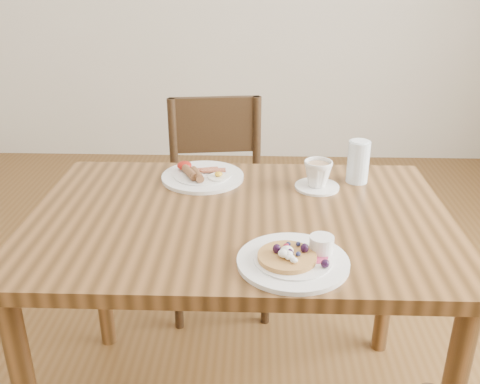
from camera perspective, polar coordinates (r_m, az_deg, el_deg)
The scene contains 6 objects.
dining_table at distance 1.57m, azimuth -0.00°, elevation -5.63°, with size 1.20×0.80×0.75m.
chair_far at distance 2.27m, azimuth -2.40°, elevation -0.29°, with size 0.47×0.47×0.88m.
pancake_plate at distance 1.29m, azimuth 5.89°, elevation -7.05°, with size 0.27×0.27×0.06m.
breakfast_plate at distance 1.76m, azimuth -4.14°, elevation 1.78°, with size 0.27×0.27×0.04m.
teacup_saucer at distance 1.69m, azimuth 8.28°, elevation 1.73°, with size 0.14×0.14×0.09m.
water_glass at distance 1.76m, azimuth 12.49°, elevation 3.16°, with size 0.07×0.07×0.14m, color silver.
Camera 1 is at (0.05, -1.36, 1.43)m, focal length 40.00 mm.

